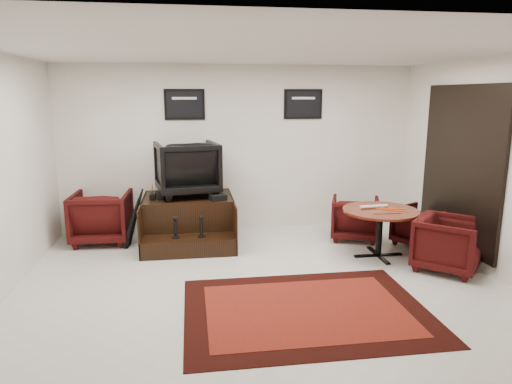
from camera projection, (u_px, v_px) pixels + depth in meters
ground at (262, 284)px, 5.66m from camera, size 6.00×6.00×0.00m
room_shell at (294, 139)px, 5.47m from camera, size 6.02×5.02×2.81m
area_rug at (306, 310)px, 4.98m from camera, size 2.64×1.98×0.01m
shine_podium at (189, 221)px, 7.27m from camera, size 1.40×1.45×0.72m
shine_chair at (187, 166)px, 7.23m from camera, size 1.07×1.02×0.96m
shoes_pair at (157, 196)px, 7.08m from camera, size 0.22×0.25×0.09m
polish_kit at (218, 197)px, 6.98m from camera, size 0.29×0.24×0.09m
umbrella_black at (132, 222)px, 6.92m from camera, size 0.30×0.11×0.82m
umbrella_hooked at (135, 216)px, 7.09m from camera, size 0.34×0.13×0.92m
armchair_side at (102, 214)px, 7.23m from camera, size 0.90×0.84×0.89m
meeting_table at (380, 215)px, 6.52m from camera, size 1.07×1.07×0.70m
table_chair_back at (355, 216)px, 7.40m from camera, size 0.92×0.90×0.75m
table_chair_window at (421, 225)px, 7.05m from camera, size 0.86×0.88×0.68m
table_chair_corner at (448, 241)px, 6.06m from camera, size 1.06×1.06×0.80m
paper_roll at (374, 207)px, 6.58m from camera, size 0.42×0.09×0.05m
table_clutter at (390, 210)px, 6.45m from camera, size 0.55×0.39×0.01m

